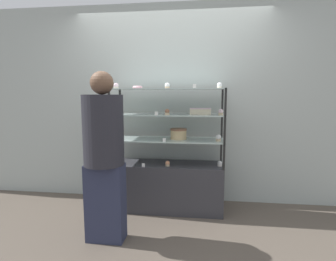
{
  "coord_description": "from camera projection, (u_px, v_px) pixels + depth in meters",
  "views": [
    {
      "loc": [
        0.39,
        -3.13,
        1.41
      ],
      "look_at": [
        0.0,
        0.0,
        1.0
      ],
      "focal_mm": 28.0,
      "sensor_mm": 36.0,
      "label": 1
    }
  ],
  "objects": [
    {
      "name": "layer_cake_centerpiece",
      "position": [
        179.0,
        134.0,
        3.2
      ],
      "size": [
        0.2,
        0.2,
        0.13
      ],
      "color": "#DBBC84",
      "rests_on": "display_riser_lower"
    },
    {
      "name": "cupcake_10",
      "position": [
        219.0,
        86.0,
        2.98
      ],
      "size": [
        0.06,
        0.06,
        0.07
      ],
      "color": "beige",
      "rests_on": "display_riser_upper"
    },
    {
      "name": "sheet_cake_frosted",
      "position": [
        200.0,
        111.0,
        3.15
      ],
      "size": [
        0.25,
        0.14,
        0.07
      ],
      "color": "beige",
      "rests_on": "display_riser_middle"
    },
    {
      "name": "cupcake_2",
      "position": [
        220.0,
        164.0,
        3.11
      ],
      "size": [
        0.05,
        0.05,
        0.06
      ],
      "color": "white",
      "rests_on": "display_base"
    },
    {
      "name": "cupcake_1",
      "position": [
        168.0,
        164.0,
        3.11
      ],
      "size": [
        0.05,
        0.05,
        0.06
      ],
      "color": "#CCB28C",
      "rests_on": "display_base"
    },
    {
      "name": "donut_glazed",
      "position": [
        138.0,
        87.0,
        3.17
      ],
      "size": [
        0.12,
        0.12,
        0.04
      ],
      "color": "#EFB2BC",
      "rests_on": "display_riser_upper"
    },
    {
      "name": "cupcake_9",
      "position": [
        167.0,
        86.0,
        3.05
      ],
      "size": [
        0.06,
        0.06,
        0.07
      ],
      "color": "#CCB28C",
      "rests_on": "display_riser_upper"
    },
    {
      "name": "cupcake_4",
      "position": [
        218.0,
        138.0,
        3.05
      ],
      "size": [
        0.06,
        0.06,
        0.08
      ],
      "color": "#CCB28C",
      "rests_on": "display_riser_lower"
    },
    {
      "name": "cupcake_5",
      "position": [
        117.0,
        111.0,
        3.14
      ],
      "size": [
        0.06,
        0.06,
        0.07
      ],
      "color": "#CCB28C",
      "rests_on": "display_riser_middle"
    },
    {
      "name": "cupcake_8",
      "position": [
        116.0,
        86.0,
        3.09
      ],
      "size": [
        0.06,
        0.06,
        0.07
      ],
      "color": "beige",
      "rests_on": "display_riser_upper"
    },
    {
      "name": "cupcake_3",
      "position": [
        118.0,
        137.0,
        3.16
      ],
      "size": [
        0.06,
        0.06,
        0.08
      ],
      "color": "white",
      "rests_on": "display_riser_lower"
    },
    {
      "name": "display_riser_middle",
      "position": [
        168.0,
        116.0,
        3.16
      ],
      "size": [
        1.34,
        0.44,
        0.3
      ],
      "color": "black",
      "rests_on": "display_riser_lower"
    },
    {
      "name": "cupcake_6",
      "position": [
        167.0,
        112.0,
        3.03
      ],
      "size": [
        0.06,
        0.06,
        0.07
      ],
      "color": "#CCB28C",
      "rests_on": "display_riser_middle"
    },
    {
      "name": "display_riser_lower",
      "position": [
        168.0,
        141.0,
        3.2
      ],
      "size": [
        1.34,
        0.44,
        0.3
      ],
      "color": "black",
      "rests_on": "display_base"
    },
    {
      "name": "display_riser_upper",
      "position": [
        168.0,
        90.0,
        3.12
      ],
      "size": [
        1.34,
        0.44,
        0.3
      ],
      "color": "black",
      "rests_on": "display_riser_middle"
    },
    {
      "name": "price_tag_1",
      "position": [
        164.0,
        140.0,
        3.0
      ],
      "size": [
        0.04,
        0.0,
        0.04
      ],
      "color": "white",
      "rests_on": "display_riser_lower"
    },
    {
      "name": "ground_plane",
      "position": [
        168.0,
        208.0,
        3.31
      ],
      "size": [
        20.0,
        20.0,
        0.0
      ],
      "primitive_type": "plane",
      "color": "brown"
    },
    {
      "name": "price_tag_0",
      "position": [
        143.0,
        165.0,
        3.07
      ],
      "size": [
        0.04,
        0.0,
        0.04
      ],
      "color": "white",
      "rests_on": "display_base"
    },
    {
      "name": "cupcake_0",
      "position": [
        119.0,
        160.0,
        3.27
      ],
      "size": [
        0.05,
        0.05,
        0.06
      ],
      "color": "#CCB28C",
      "rests_on": "display_base"
    },
    {
      "name": "back_wall",
      "position": [
        171.0,
        105.0,
        3.5
      ],
      "size": [
        8.0,
        0.05,
        2.6
      ],
      "color": "#A8B2AD",
      "rests_on": "ground_plane"
    },
    {
      "name": "price_tag_2",
      "position": [
        156.0,
        113.0,
        2.97
      ],
      "size": [
        0.04,
        0.0,
        0.04
      ],
      "color": "white",
      "rests_on": "display_riser_middle"
    },
    {
      "name": "price_tag_3",
      "position": [
        194.0,
        86.0,
        2.88
      ],
      "size": [
        0.04,
        0.0,
        0.04
      ],
      "color": "white",
      "rests_on": "display_riser_upper"
    },
    {
      "name": "customer_figure",
      "position": [
        104.0,
        153.0,
        2.49
      ],
      "size": [
        0.38,
        0.38,
        1.64
      ],
      "color": "#282D47",
      "rests_on": "ground_plane"
    },
    {
      "name": "cupcake_7",
      "position": [
        221.0,
        112.0,
        3.01
      ],
      "size": [
        0.06,
        0.06,
        0.07
      ],
      "color": "#CCB28C",
      "rests_on": "display_riser_middle"
    },
    {
      "name": "display_base",
      "position": [
        168.0,
        186.0,
        3.27
      ],
      "size": [
        1.34,
        0.44,
        0.58
      ],
      "color": "#333338",
      "rests_on": "ground_plane"
    }
  ]
}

